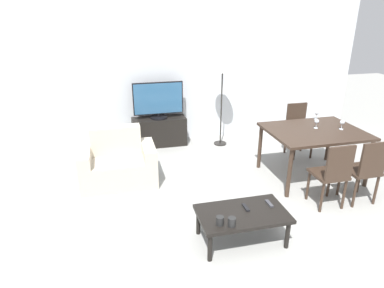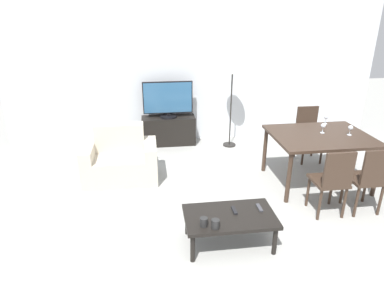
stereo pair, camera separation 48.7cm
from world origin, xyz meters
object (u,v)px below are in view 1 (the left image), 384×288
at_px(coffee_table, 242,216).
at_px(dining_chair_near, 333,172).
at_px(wine_glass_left, 317,122).
at_px(wine_glass_right, 342,123).
at_px(floor_lamp, 223,67).
at_px(cup_white_near, 232,222).
at_px(tv, 158,101).
at_px(remote_primary, 269,203).
at_px(armchair, 118,164).
at_px(cup_colored_far, 220,221).
at_px(dining_chair_far, 298,127).
at_px(remote_secondary, 246,207).
at_px(tv_stand, 159,132).
at_px(wine_glass_center, 317,113).
at_px(dining_chair_near_right, 365,168).

bearing_deg(coffee_table, dining_chair_near, 15.77).
relative_size(wine_glass_left, wine_glass_right, 1.00).
height_order(floor_lamp, cup_white_near, floor_lamp).
bearing_deg(tv, remote_primary, -74.83).
bearing_deg(coffee_table, floor_lamp, 76.52).
xyz_separation_m(armchair, remote_primary, (1.64, -1.66, 0.09)).
distance_m(cup_colored_far, wine_glass_right, 2.71).
distance_m(dining_chair_far, floor_lamp, 1.70).
height_order(remote_primary, wine_glass_left, wine_glass_left).
bearing_deg(cup_white_near, tv, 94.41).
xyz_separation_m(floor_lamp, wine_glass_right, (1.32, -1.68, -0.61)).
distance_m(armchair, remote_primary, 2.33).
distance_m(tv, dining_chair_near, 3.27).
height_order(dining_chair_near, cup_white_near, dining_chair_near).
bearing_deg(remote_secondary, remote_primary, 2.59).
bearing_deg(wine_glass_right, remote_secondary, -150.50).
bearing_deg(remote_primary, dining_chair_near, 16.74).
height_order(tv_stand, wine_glass_right, wine_glass_right).
xyz_separation_m(wine_glass_center, wine_glass_right, (0.10, -0.52, 0.00)).
distance_m(cup_colored_far, wine_glass_center, 2.92).
relative_size(dining_chair_far, dining_chair_near_right, 1.00).
bearing_deg(tv_stand, tv, -90.00).
height_order(dining_chair_near_right, cup_white_near, dining_chair_near_right).
height_order(cup_white_near, wine_glass_right, wine_glass_right).
distance_m(armchair, wine_glass_left, 3.03).
height_order(tv_stand, remote_secondary, tv_stand).
bearing_deg(armchair, cup_colored_far, -62.99).
bearing_deg(remote_secondary, wine_glass_right, 29.50).
distance_m(remote_primary, wine_glass_left, 1.85).
bearing_deg(dining_chair_near_right, cup_colored_far, -165.92).
relative_size(cup_white_near, wine_glass_right, 0.68).
bearing_deg(dining_chair_near_right, coffee_table, -168.22).
height_order(armchair, wine_glass_left, wine_glass_left).
distance_m(tv, cup_colored_far, 3.27).
bearing_deg(wine_glass_right, dining_chair_near, -129.26).
xyz_separation_m(dining_chair_near, dining_chair_near_right, (0.48, 0.00, 0.00)).
bearing_deg(tv, floor_lamp, -11.77).
height_order(tv_stand, cup_white_near, tv_stand).
bearing_deg(floor_lamp, dining_chair_near_right, -64.54).
distance_m(dining_chair_near, wine_glass_center, 1.45).
xyz_separation_m(tv, remote_secondary, (0.52, -3.01, -0.49)).
bearing_deg(wine_glass_left, dining_chair_near_right, -78.51).
bearing_deg(dining_chair_near, coffee_table, -164.23).
bearing_deg(armchair, dining_chair_near_right, -23.34).
relative_size(dining_chair_far, floor_lamp, 0.54).
height_order(remote_primary, wine_glass_right, wine_glass_right).
relative_size(dining_chair_near, cup_colored_far, 9.48).
relative_size(coffee_table, cup_colored_far, 10.33).
distance_m(remote_secondary, wine_glass_left, 2.08).
distance_m(armchair, tv_stand, 1.58).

